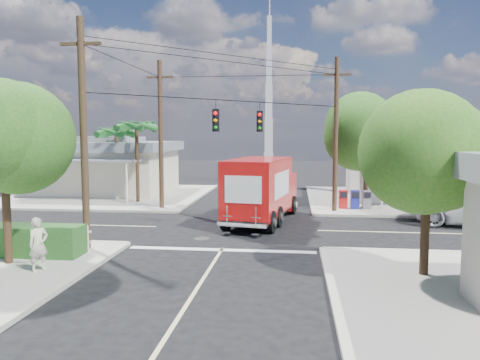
# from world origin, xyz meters

# --- Properties ---
(ground) EXTENTS (120.00, 120.00, 0.00)m
(ground) POSITION_xyz_m (0.00, 0.00, 0.00)
(ground) COLOR black
(ground) RESTS_ON ground
(sidewalk_ne) EXTENTS (14.12, 14.12, 0.14)m
(sidewalk_ne) POSITION_xyz_m (10.88, 10.88, 0.07)
(sidewalk_ne) COLOR #A19C91
(sidewalk_ne) RESTS_ON ground
(sidewalk_nw) EXTENTS (14.12, 14.12, 0.14)m
(sidewalk_nw) POSITION_xyz_m (-10.88, 10.88, 0.07)
(sidewalk_nw) COLOR #A19C91
(sidewalk_nw) RESTS_ON ground
(road_markings) EXTENTS (32.00, 32.00, 0.01)m
(road_markings) POSITION_xyz_m (0.00, -1.47, 0.01)
(road_markings) COLOR beige
(road_markings) RESTS_ON ground
(building_ne) EXTENTS (11.80, 10.20, 4.50)m
(building_ne) POSITION_xyz_m (12.50, 11.97, 2.32)
(building_ne) COLOR beige
(building_ne) RESTS_ON sidewalk_ne
(building_nw) EXTENTS (10.80, 10.20, 4.30)m
(building_nw) POSITION_xyz_m (-12.00, 12.46, 2.22)
(building_nw) COLOR beige
(building_nw) RESTS_ON sidewalk_nw
(radio_tower) EXTENTS (0.80, 0.80, 17.00)m
(radio_tower) POSITION_xyz_m (0.50, 20.00, 5.64)
(radio_tower) COLOR silver
(radio_tower) RESTS_ON ground
(tree_sw_front) EXTENTS (3.88, 3.78, 6.03)m
(tree_sw_front) POSITION_xyz_m (-6.99, -7.54, 4.33)
(tree_sw_front) COLOR #422D1C
(tree_sw_front) RESTS_ON sidewalk_sw
(tree_ne_front) EXTENTS (4.21, 4.14, 6.66)m
(tree_ne_front) POSITION_xyz_m (7.21, 6.76, 4.77)
(tree_ne_front) COLOR #422D1C
(tree_ne_front) RESTS_ON sidewalk_ne
(tree_ne_back) EXTENTS (3.77, 3.66, 5.82)m
(tree_ne_back) POSITION_xyz_m (9.81, 8.96, 4.19)
(tree_ne_back) COLOR #422D1C
(tree_ne_back) RESTS_ON sidewalk_ne
(tree_se) EXTENTS (3.67, 3.54, 5.62)m
(tree_se) POSITION_xyz_m (7.01, -7.24, 4.04)
(tree_se) COLOR #422D1C
(tree_se) RESTS_ON sidewalk_se
(palm_nw_front) EXTENTS (3.01, 3.08, 5.59)m
(palm_nw_front) POSITION_xyz_m (-7.50, 7.50, 5.04)
(palm_nw_front) COLOR #422D1C
(palm_nw_front) RESTS_ON sidewalk_nw
(palm_nw_back) EXTENTS (3.01, 3.08, 5.19)m
(palm_nw_back) POSITION_xyz_m (-9.50, 9.00, 4.67)
(palm_nw_back) COLOR #422D1C
(palm_nw_back) RESTS_ON sidewalk_nw
(utility_poles) EXTENTS (12.00, 10.68, 9.00)m
(utility_poles) POSITION_xyz_m (-1.58, 1.60, 4.67)
(utility_poles) COLOR #473321
(utility_poles) RESTS_ON ground
(picket_fence) EXTENTS (5.94, 0.06, 1.00)m
(picket_fence) POSITION_xyz_m (-7.80, -5.60, 0.68)
(picket_fence) COLOR silver
(picket_fence) RESTS_ON sidewalk_sw
(hedge_sw) EXTENTS (6.20, 1.20, 1.10)m
(hedge_sw) POSITION_xyz_m (-8.00, -6.40, 0.69)
(hedge_sw) COLOR #204A19
(hedge_sw) RESTS_ON sidewalk_sw
(vending_boxes) EXTENTS (1.90, 0.50, 1.10)m
(vending_boxes) POSITION_xyz_m (6.50, 6.20, 0.69)
(vending_boxes) COLOR red
(vending_boxes) RESTS_ON sidewalk_ne
(delivery_truck) EXTENTS (3.64, 8.05, 3.37)m
(delivery_truck) POSITION_xyz_m (1.17, 1.89, 1.71)
(delivery_truck) COLOR black
(delivery_truck) RESTS_ON ground
(parked_car) EXTENTS (6.57, 4.07, 1.70)m
(parked_car) POSITION_xyz_m (12.13, 2.23, 0.85)
(parked_car) COLOR silver
(parked_car) RESTS_ON ground
(pedestrian) EXTENTS (0.72, 0.77, 1.77)m
(pedestrian) POSITION_xyz_m (-5.42, -8.29, 1.02)
(pedestrian) COLOR beige
(pedestrian) RESTS_ON sidewalk_sw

